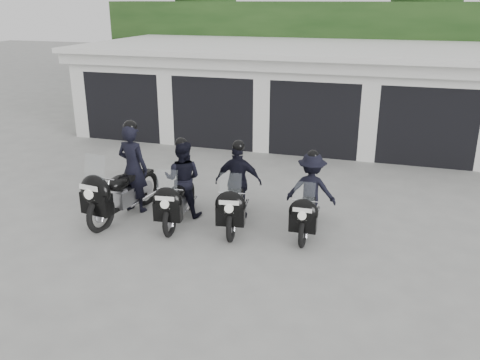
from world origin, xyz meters
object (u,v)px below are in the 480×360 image
(police_bike_b, at_px, (180,185))
(police_bike_c, at_px, (237,188))
(police_bike_a, at_px, (124,179))
(police_bike_d, at_px, (310,196))

(police_bike_b, height_order, police_bike_c, police_bike_c)
(police_bike_a, xyz_separation_m, police_bike_c, (2.38, 0.37, -0.07))
(police_bike_b, height_order, police_bike_d, police_bike_b)
(police_bike_a, bearing_deg, police_bike_c, 17.15)
(police_bike_b, bearing_deg, police_bike_d, -0.28)
(police_bike_a, relative_size, police_bike_d, 1.25)
(police_bike_d, bearing_deg, police_bike_a, -173.97)
(police_bike_b, bearing_deg, police_bike_a, -176.93)
(police_bike_c, bearing_deg, police_bike_a, 179.77)
(police_bike_b, xyz_separation_m, police_bike_c, (1.19, 0.16, 0.00))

